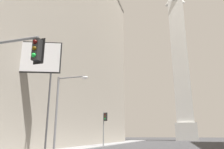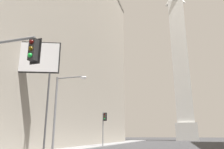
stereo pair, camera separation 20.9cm
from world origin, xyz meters
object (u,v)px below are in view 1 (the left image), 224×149
traffic_light_mid_left (104,124)px  street_lamp (62,104)px  obelisk (180,62)px  billboard_sign (33,61)px

traffic_light_mid_left → street_lamp: size_ratio=0.73×
obelisk → billboard_sign: obelisk is taller
billboard_sign → street_lamp: bearing=14.7°
street_lamp → traffic_light_mid_left: bearing=93.3°
obelisk → traffic_light_mid_left: 55.59m
street_lamp → obelisk: bearing=78.5°
obelisk → traffic_light_mid_left: obelisk is taller
obelisk → billboard_sign: 68.79m
traffic_light_mid_left → billboard_sign: 17.31m
obelisk → traffic_light_mid_left: bearing=-106.1°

